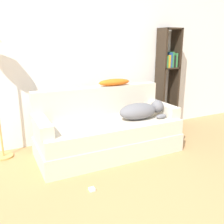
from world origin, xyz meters
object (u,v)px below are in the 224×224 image
(couch, at_px, (109,137))
(dog, at_px, (141,110))
(laptop, at_px, (104,124))
(bookshelf, at_px, (168,73))
(throw_pillow, at_px, (114,82))
(power_adapter, at_px, (92,189))

(couch, distance_m, dog, 0.57)
(couch, xyz_separation_m, dog, (0.45, -0.08, 0.34))
(laptop, xyz_separation_m, bookshelf, (1.47, 0.63, 0.48))
(couch, height_order, throw_pillow, throw_pillow)
(throw_pillow, height_order, power_adapter, throw_pillow)
(power_adapter, bearing_deg, dog, 33.52)
(couch, distance_m, bookshelf, 1.63)
(couch, bearing_deg, throw_pillow, 52.98)
(couch, xyz_separation_m, laptop, (-0.11, -0.09, 0.24))
(throw_pillow, bearing_deg, laptop, -130.80)
(bookshelf, bearing_deg, power_adapter, -146.10)
(laptop, bearing_deg, power_adapter, -105.74)
(couch, relative_size, power_adapter, 32.34)
(throw_pillow, bearing_deg, dog, -63.11)
(throw_pillow, bearing_deg, bookshelf, 11.07)
(dog, bearing_deg, couch, 169.87)
(throw_pillow, bearing_deg, power_adapter, -126.61)
(couch, relative_size, bookshelf, 1.13)
(dog, xyz_separation_m, bookshelf, (0.91, 0.62, 0.38))
(couch, relative_size, throw_pillow, 3.94)
(dog, distance_m, laptop, 0.57)
(laptop, distance_m, bookshelf, 1.67)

